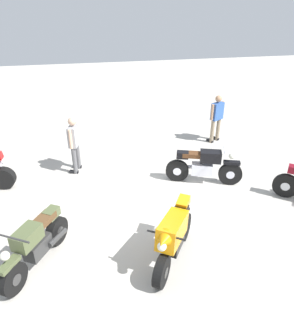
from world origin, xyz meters
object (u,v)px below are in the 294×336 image
Objects in this scene: motorcycle_black_cruiser at (204,166)px; person_in_blue_shirt at (217,116)px; motorcycle_orange_sportbike at (173,235)px; motorcycle_olive_vintage at (36,244)px; person_in_gray_shirt at (74,142)px.

motorcycle_black_cruiser is 3.05m from person_in_blue_shirt.
motorcycle_black_cruiser is 3.13m from motorcycle_orange_sportbike.
person_in_gray_shirt reaches higher than motorcycle_olive_vintage.
motorcycle_black_cruiser reaches higher than motorcycle_olive_vintage.
motorcycle_orange_sportbike is at bearing 120.37° from person_in_blue_shirt.
motorcycle_black_cruiser is 1.20× the size of person_in_blue_shirt.
motorcycle_olive_vintage is at bearing -132.00° from motorcycle_black_cruiser.
motorcycle_olive_vintage is 4.77m from motorcycle_black_cruiser.
person_in_gray_shirt is at bearing -161.04° from motorcycle_olive_vintage.
person_in_blue_shirt reaches higher than motorcycle_olive_vintage.
person_in_blue_shirt is at bearing 80.83° from motorcycle_black_cruiser.
person_in_gray_shirt reaches higher than motorcycle_black_cruiser.
motorcycle_olive_vintage is at bearing 101.50° from person_in_blue_shirt.
person_in_gray_shirt is 1.00× the size of person_in_blue_shirt.
person_in_blue_shirt reaches higher than person_in_gray_shirt.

